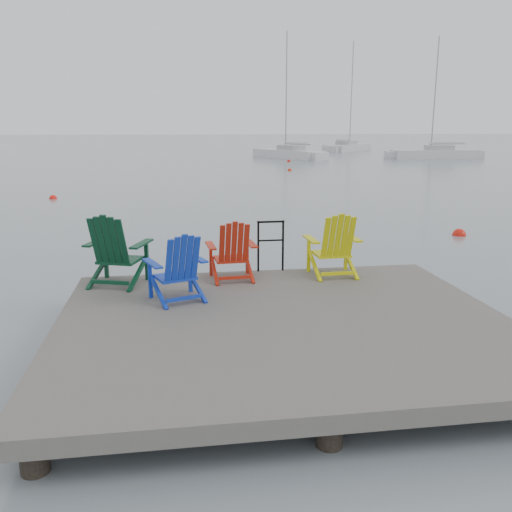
{
  "coord_description": "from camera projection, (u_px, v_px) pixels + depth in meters",
  "views": [
    {
      "loc": [
        -1.39,
        -6.69,
        3.0
      ],
      "look_at": [
        -0.06,
        2.15,
        0.85
      ],
      "focal_mm": 38.0,
      "sensor_mm": 36.0,
      "label": 1
    }
  ],
  "objects": [
    {
      "name": "buoy_b",
      "position": [
        53.0,
        199.0,
        22.94
      ],
      "size": [
        0.32,
        0.32,
        0.32
      ],
      "primitive_type": "sphere",
      "color": "red",
      "rests_on": "ground"
    },
    {
      "name": "buoy_c",
      "position": [
        290.0,
        171.0,
        37.48
      ],
      "size": [
        0.32,
        0.32,
        0.32
      ],
      "primitive_type": "sphere",
      "color": "red",
      "rests_on": "ground"
    },
    {
      "name": "chair_red",
      "position": [
        232.0,
        250.0,
        8.92
      ],
      "size": [
        0.84,
        0.78,
        1.01
      ],
      "rotation": [
        0.0,
        0.0,
        0.06
      ],
      "color": "#B21F0D",
      "rests_on": "dock"
    },
    {
      "name": "sailboat_mid",
      "position": [
        348.0,
        148.0,
        67.33
      ],
      "size": [
        8.25,
        9.07,
        13.28
      ],
      "rotation": [
        0.0,
        0.0,
        -0.7
      ],
      "color": "silver",
      "rests_on": "ground"
    },
    {
      "name": "handrail",
      "position": [
        271.0,
        241.0,
        9.48
      ],
      "size": [
        0.48,
        0.04,
        0.9
      ],
      "color": "black",
      "rests_on": "dock"
    },
    {
      "name": "chair_green",
      "position": [
        115.0,
        250.0,
        8.62
      ],
      "size": [
        1.1,
        1.05,
        1.16
      ],
      "rotation": [
        0.0,
        0.0,
        -0.33
      ],
      "color": "#09351E",
      "rests_on": "dock"
    },
    {
      "name": "ground",
      "position": [
        284.0,
        353.0,
        7.33
      ],
      "size": [
        400.0,
        400.0,
        0.0
      ],
      "primitive_type": "plane",
      "color": "slate",
      "rests_on": "ground"
    },
    {
      "name": "sailboat_far",
      "position": [
        435.0,
        155.0,
        51.56
      ],
      "size": [
        8.2,
        2.49,
        11.24
      ],
      "rotation": [
        0.0,
        0.0,
        1.52
      ],
      "color": "silver",
      "rests_on": "ground"
    },
    {
      "name": "dock",
      "position": [
        284.0,
        329.0,
        7.25
      ],
      "size": [
        6.0,
        5.0,
        1.4
      ],
      "color": "#2F2D2A",
      "rests_on": "ground"
    },
    {
      "name": "chair_yellow",
      "position": [
        334.0,
        245.0,
        9.15
      ],
      "size": [
        0.88,
        0.82,
        1.09
      ],
      "rotation": [
        0.0,
        0.0,
        0.02
      ],
      "color": "#CAC80B",
      "rests_on": "dock"
    },
    {
      "name": "buoy_a",
      "position": [
        459.0,
        235.0,
        15.27
      ],
      "size": [
        0.38,
        0.38,
        0.38
      ],
      "primitive_type": "sphere",
      "color": "red",
      "rests_on": "ground"
    },
    {
      "name": "buoy_d",
      "position": [
        289.0,
        162.0,
        47.03
      ],
      "size": [
        0.33,
        0.33,
        0.33
      ],
      "primitive_type": "sphere",
      "color": "red",
      "rests_on": "ground"
    },
    {
      "name": "sailboat_near",
      "position": [
        289.0,
        154.0,
        51.73
      ],
      "size": [
        5.76,
        8.64,
        11.77
      ],
      "rotation": [
        0.0,
        0.0,
        0.46
      ],
      "color": "silver",
      "rests_on": "ground"
    },
    {
      "name": "chair_blue",
      "position": [
        178.0,
        267.0,
        7.84
      ],
      "size": [
        0.97,
        0.92,
        1.01
      ],
      "rotation": [
        0.0,
        0.0,
        0.35
      ],
      "color": "#1030AC",
      "rests_on": "dock"
    }
  ]
}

